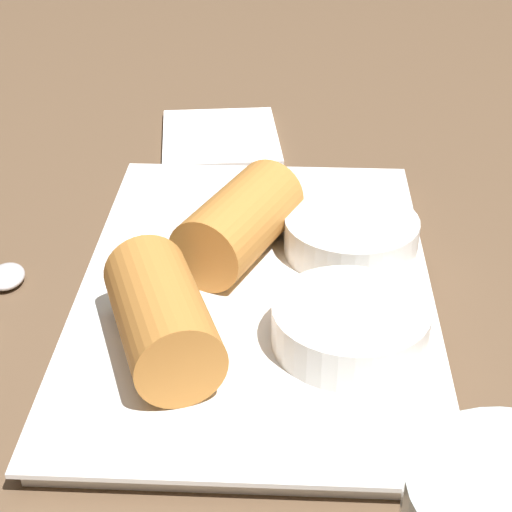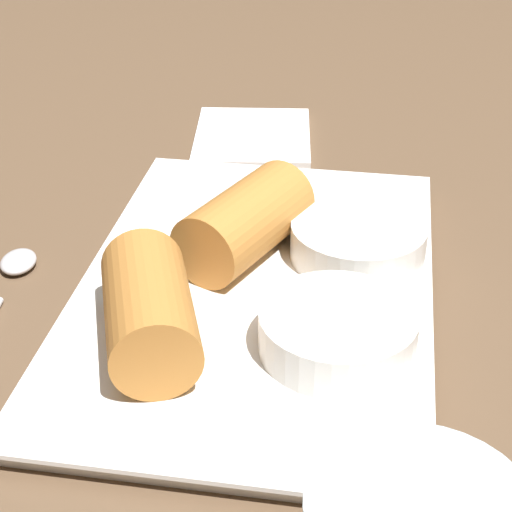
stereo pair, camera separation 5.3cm
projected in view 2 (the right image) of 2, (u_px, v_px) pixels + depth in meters
table_surface at (243, 318)px, 56.49cm from camera, size 180.00×140.00×2.00cm
serving_plate at (256, 292)px, 55.96cm from camera, size 34.78×22.66×1.50cm
roll_front_left at (249, 219)px, 57.58cm from camera, size 11.18×8.64×5.05cm
roll_front_right at (148, 305)px, 49.01cm from camera, size 11.18×8.17×5.05cm
dipping_bowl_near at (358, 240)px, 57.50cm from camera, size 9.13×9.13×2.54cm
dipping_bowl_far at (338, 330)px, 48.86cm from camera, size 9.13×9.13×2.54cm
spoon at (10, 278)px, 57.88cm from camera, size 15.40×3.04×1.09cm
napkin at (253, 136)px, 78.48cm from camera, size 13.50×11.90×0.60cm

